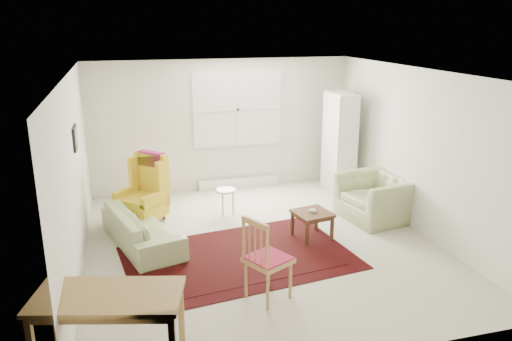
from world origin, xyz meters
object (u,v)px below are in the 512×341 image
object	(u,v)px
sofa	(141,221)
wingback_chair	(141,189)
coffee_table	(312,225)
armchair	(376,194)
stool	(226,202)
desk	(111,335)
cabinet	(340,143)
desk_chair	(268,258)

from	to	relation	value
sofa	wingback_chair	bearing A→B (deg)	-18.91
sofa	coffee_table	bearing A→B (deg)	-116.03
armchair	coffee_table	bearing A→B (deg)	-80.70
stool	desk	world-z (taller)	desk
stool	desk	distance (m)	4.11
stool	cabinet	xyz separation A→B (m)	(2.35, 0.64, 0.72)
cabinet	desk_chair	distance (m)	4.21
sofa	cabinet	size ratio (longest dim) A/B	0.96
stool	cabinet	world-z (taller)	cabinet
sofa	desk	size ratio (longest dim) A/B	1.38
cabinet	desk	size ratio (longest dim) A/B	1.45
wingback_chair	cabinet	xyz separation A→B (m)	(3.74, 0.61, 0.39)
stool	desk	size ratio (longest dim) A/B	0.34
sofa	stool	world-z (taller)	sofa
coffee_table	desk	xyz separation A→B (m)	(-2.90, -2.36, 0.20)
sofa	wingback_chair	distance (m)	0.89
stool	wingback_chair	bearing A→B (deg)	179.06
wingback_chair	desk_chair	world-z (taller)	wingback_chair
wingback_chair	coffee_table	xyz separation A→B (m)	(2.44, -1.33, -0.35)
armchair	desk_chair	size ratio (longest dim) A/B	1.06
coffee_table	desk	bearing A→B (deg)	-140.82
wingback_chair	cabinet	world-z (taller)	cabinet
sofa	stool	bearing A→B (deg)	-75.24
wingback_chair	desk_chair	bearing A→B (deg)	-20.91
armchair	stool	xyz separation A→B (m)	(-2.35, 0.84, -0.21)
armchair	wingback_chair	distance (m)	3.84
coffee_table	cabinet	size ratio (longest dim) A/B	0.27
sofa	armchair	bearing A→B (deg)	-105.48
sofa	stool	xyz separation A→B (m)	(1.44, 0.84, -0.14)
wingback_chair	stool	size ratio (longest dim) A/B	2.50
coffee_table	stool	bearing A→B (deg)	128.76
wingback_chair	coffee_table	bearing A→B (deg)	15.52
coffee_table	stool	size ratio (longest dim) A/B	1.15
stool	cabinet	size ratio (longest dim) A/B	0.24
armchair	coffee_table	distance (m)	1.40
stool	desk	xyz separation A→B (m)	(-1.85, -3.66, 0.19)
coffee_table	cabinet	world-z (taller)	cabinet
coffee_table	cabinet	distance (m)	2.45
wingback_chair	sofa	bearing A→B (deg)	-49.27
sofa	cabinet	xyz separation A→B (m)	(3.79, 1.48, 0.58)
wingback_chair	cabinet	size ratio (longest dim) A/B	0.59
wingback_chair	desk	size ratio (longest dim) A/B	0.86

